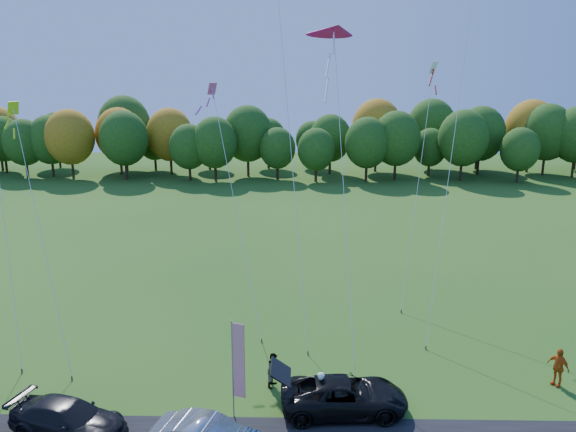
{
  "coord_description": "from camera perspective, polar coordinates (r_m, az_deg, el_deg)",
  "views": [
    {
      "loc": [
        0.56,
        -21.79,
        14.09
      ],
      "look_at": [
        0.0,
        6.0,
        7.0
      ],
      "focal_mm": 35.0,
      "sensor_mm": 36.0,
      "label": 1
    }
  ],
  "objects": [
    {
      "name": "ground",
      "position": [
        25.96,
        -0.28,
        -18.57
      ],
      "size": [
        160.0,
        160.0,
        0.0
      ],
      "primitive_type": "plane",
      "color": "#215416"
    },
    {
      "name": "tree_line",
      "position": [
        78.08,
        0.72,
        3.92
      ],
      "size": [
        116.0,
        12.0,
        10.0
      ],
      "primitive_type": null,
      "color": "#1E4711",
      "rests_on": "ground"
    },
    {
      "name": "black_suv",
      "position": [
        25.21,
        5.73,
        -17.72
      ],
      "size": [
        5.55,
        2.83,
        1.5
      ],
      "primitive_type": "imported",
      "rotation": [
        0.0,
        0.0,
        1.63
      ],
      "color": "black",
      "rests_on": "ground"
    },
    {
      "name": "dark_truck_a",
      "position": [
        25.37,
        -21.42,
        -18.64
      ],
      "size": [
        5.2,
        3.23,
        1.41
      ],
      "primitive_type": "imported",
      "rotation": [
        0.0,
        0.0,
        1.29
      ],
      "color": "black",
      "rests_on": "ground"
    },
    {
      "name": "person_tailgate_a",
      "position": [
        25.16,
        3.42,
        -17.34
      ],
      "size": [
        0.65,
        0.77,
        1.8
      ],
      "primitive_type": "imported",
      "rotation": [
        0.0,
        0.0,
        1.96
      ],
      "color": "white",
      "rests_on": "ground"
    },
    {
      "name": "person_tailgate_b",
      "position": [
        26.85,
        -1.43,
        -15.34
      ],
      "size": [
        0.83,
        0.94,
        1.63
      ],
      "primitive_type": "imported",
      "rotation": [
        0.0,
        0.0,
        1.25
      ],
      "color": "gray",
      "rests_on": "ground"
    },
    {
      "name": "person_east",
      "position": [
        29.6,
        25.74,
        -13.64
      ],
      "size": [
        0.97,
        1.15,
        1.84
      ],
      "primitive_type": "imported",
      "rotation": [
        0.0,
        0.0,
        -0.98
      ],
      "color": "#CB5613",
      "rests_on": "ground"
    },
    {
      "name": "feather_flag",
      "position": [
        23.83,
        -5.17,
        -14.29
      ],
      "size": [
        0.56,
        0.23,
        4.42
      ],
      "color": "#999999",
      "rests_on": "ground"
    },
    {
      "name": "kite_delta_blue",
      "position": [
        31.07,
        -0.29,
        13.48
      ],
      "size": [
        4.26,
        10.57,
        27.68
      ],
      "color": "#4C3F33",
      "rests_on": "ground"
    },
    {
      "name": "kite_parafoil_orange",
      "position": [
        34.5,
        17.58,
        15.55
      ],
      "size": [
        7.09,
        13.0,
        30.81
      ],
      "color": "#4C3F33",
      "rests_on": "ground"
    },
    {
      "name": "kite_delta_red",
      "position": [
        28.98,
        5.53,
        4.98
      ],
      "size": [
        2.87,
        9.75,
        17.95
      ],
      "color": "#4C3F33",
      "rests_on": "ground"
    },
    {
      "name": "kite_diamond_yellow",
      "position": [
        30.8,
        -23.83,
        -1.69
      ],
      "size": [
        5.13,
        7.01,
        13.0
      ],
      "color": "#4C3F33",
      "rests_on": "ground"
    },
    {
      "name": "kite_diamond_green",
      "position": [
        32.02,
        -26.74,
        -1.85
      ],
      "size": [
        3.55,
        6.31,
        12.36
      ],
      "color": "#4C3F33",
      "rests_on": "ground"
    },
    {
      "name": "kite_diamond_white",
      "position": [
        36.44,
        13.1,
        3.3
      ],
      "size": [
        3.32,
        7.45,
        15.26
      ],
      "color": "#4C3F33",
      "rests_on": "ground"
    },
    {
      "name": "kite_diamond_pink",
      "position": [
        32.22,
        -5.37,
        0.98
      ],
      "size": [
        3.95,
        7.74,
        13.89
      ],
      "color": "#4C3F33",
      "rests_on": "ground"
    }
  ]
}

